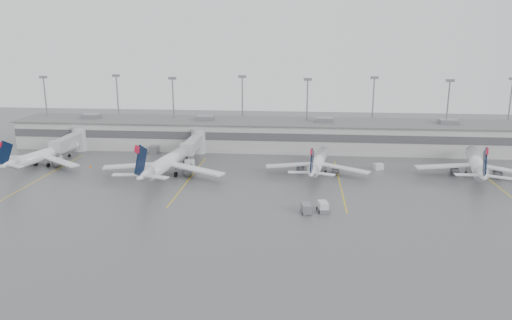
# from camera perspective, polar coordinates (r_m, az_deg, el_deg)

# --- Properties ---
(ground) EXTENTS (260.00, 260.00, 0.00)m
(ground) POSITION_cam_1_polar(r_m,az_deg,el_deg) (92.76, -0.31, -6.69)
(ground) COLOR #4F4F51
(ground) RESTS_ON ground
(terminal) EXTENTS (152.00, 17.00, 9.45)m
(terminal) POSITION_cam_1_polar(r_m,az_deg,el_deg) (147.30, 1.89, 2.94)
(terminal) COLOR #A5A5A0
(terminal) RESTS_ON ground
(light_masts) EXTENTS (142.40, 8.00, 20.60)m
(light_masts) POSITION_cam_1_polar(r_m,az_deg,el_deg) (151.65, 2.05, 6.28)
(light_masts) COLOR gray
(light_masts) RESTS_ON ground
(jet_bridge_left) EXTENTS (4.00, 17.20, 7.00)m
(jet_bridge_left) POSITION_cam_1_polar(r_m,az_deg,el_deg) (149.50, -20.18, 2.11)
(jet_bridge_left) COLOR #949699
(jet_bridge_left) RESTS_ON ground
(jet_bridge_right) EXTENTS (4.00, 17.20, 7.00)m
(jet_bridge_right) POSITION_cam_1_polar(r_m,az_deg,el_deg) (138.20, -6.94, 1.95)
(jet_bridge_right) COLOR #949699
(jet_bridge_right) RESTS_ON ground
(stand_markings) EXTENTS (105.25, 40.00, 0.01)m
(stand_markings) POSITION_cam_1_polar(r_m,az_deg,el_deg) (115.40, 0.85, -2.42)
(stand_markings) COLOR yellow
(stand_markings) RESTS_ON ground
(jet_far_left) EXTENTS (25.19, 28.58, 9.40)m
(jet_far_left) POSITION_cam_1_polar(r_m,az_deg,el_deg) (138.83, -23.23, 0.53)
(jet_far_left) COLOR silver
(jet_far_left) RESTS_ON ground
(jet_mid_left) EXTENTS (30.01, 33.83, 10.97)m
(jet_mid_left) POSITION_cam_1_polar(r_m,az_deg,el_deg) (120.73, -10.14, -0.21)
(jet_mid_left) COLOR silver
(jet_mid_left) RESTS_ON ground
(jet_mid_right) EXTENTS (24.93, 28.14, 9.14)m
(jet_mid_right) POSITION_cam_1_polar(r_m,az_deg,el_deg) (121.84, 7.10, -0.24)
(jet_mid_right) COLOR silver
(jet_mid_right) RESTS_ON ground
(jet_far_right) EXTENTS (27.65, 31.33, 10.27)m
(jet_far_right) POSITION_cam_1_polar(r_m,az_deg,el_deg) (129.42, 23.91, -0.36)
(jet_far_right) COLOR silver
(jet_far_right) RESTS_ON ground
(baggage_tug) EXTENTS (2.51, 3.41, 2.00)m
(baggage_tug) POSITION_cam_1_polar(r_m,az_deg,el_deg) (96.72, 7.66, -5.44)
(baggage_tug) COLOR silver
(baggage_tug) RESTS_ON ground
(baggage_cart) EXTENTS (2.17, 3.18, 1.88)m
(baggage_cart) POSITION_cam_1_polar(r_m,az_deg,el_deg) (95.43, 5.76, -5.53)
(baggage_cart) COLOR slate
(baggage_cart) RESTS_ON ground
(gse_uld_a) EXTENTS (2.29, 1.54, 1.61)m
(gse_uld_a) POSITION_cam_1_polar(r_m,az_deg,el_deg) (142.52, -21.77, 0.13)
(gse_uld_a) COLOR silver
(gse_uld_a) RESTS_ON ground
(gse_uld_b) EXTENTS (2.99, 2.47, 1.81)m
(gse_uld_b) POSITION_cam_1_polar(r_m,az_deg,el_deg) (129.73, -7.63, -0.24)
(gse_uld_b) COLOR silver
(gse_uld_b) RESTS_ON ground
(gse_uld_c) EXTENTS (2.57, 2.16, 1.55)m
(gse_uld_c) POSITION_cam_1_polar(r_m,az_deg,el_deg) (128.50, 13.84, -0.74)
(gse_uld_c) COLOR silver
(gse_uld_c) RESTS_ON ground
(gse_loader) EXTENTS (2.24, 3.52, 2.17)m
(gse_loader) POSITION_cam_1_polar(r_m,az_deg,el_deg) (144.75, -11.54, 1.20)
(gse_loader) COLOR slate
(gse_loader) RESTS_ON ground
(cone_a) EXTENTS (0.51, 0.51, 0.80)m
(cone_a) POSITION_cam_1_polar(r_m,az_deg,el_deg) (133.63, -18.42, -0.65)
(cone_a) COLOR #E26604
(cone_a) RESTS_ON ground
(cone_b) EXTENTS (0.45, 0.45, 0.71)m
(cone_b) POSITION_cam_1_polar(r_m,az_deg,el_deg) (128.73, -10.34, -0.72)
(cone_b) COLOR #E26604
(cone_b) RESTS_ON ground
(cone_c) EXTENTS (0.41, 0.41, 0.66)m
(cone_c) POSITION_cam_1_polar(r_m,az_deg,el_deg) (131.30, 4.23, -0.23)
(cone_c) COLOR #E26604
(cone_c) RESTS_ON ground
(cone_d) EXTENTS (0.47, 0.47, 0.74)m
(cone_d) POSITION_cam_1_polar(r_m,az_deg,el_deg) (134.75, 21.48, -0.81)
(cone_d) COLOR #E26604
(cone_d) RESTS_ON ground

